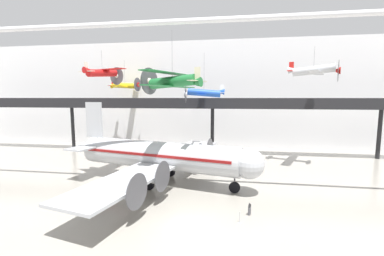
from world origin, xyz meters
TOP-DOWN VIEW (x-y plane):
  - ground_plane at (0.00, 0.00)m, footprint 260.00×260.00m
  - hangar_back_wall at (0.00, 37.66)m, footprint 140.00×3.00m
  - mezzanine_walkway at (0.00, 29.00)m, footprint 110.00×3.20m
  - ceiling_truss_beam at (0.00, 7.47)m, footprint 120.00×0.60m
  - airliner_silver_main at (-5.73, 11.12)m, footprint 27.35×31.61m
  - suspended_plane_silver_racer at (16.15, 22.27)m, footprint 7.77×8.95m
  - suspended_plane_green_biplane at (-3.32, 9.53)m, footprint 7.99×9.27m
  - suspended_plane_blue_trainer at (-1.16, 24.80)m, footprint 7.20×8.82m
  - suspended_plane_yellow_lowwing at (-18.89, 31.94)m, footprint 6.79×8.26m
  - suspended_plane_red_highwing at (-17.88, 20.41)m, footprint 8.76×7.49m
  - stanchion_barrier at (4.60, 1.48)m, footprint 0.36×0.36m
  - info_sign_pedestal at (5.57, 3.28)m, footprint 0.37×0.72m

SIDE VIEW (x-z plane):
  - ground_plane at x=0.00m, z-range 0.00..0.00m
  - stanchion_barrier at x=4.60m, z-range -0.21..0.87m
  - info_sign_pedestal at x=5.57m, z-range -0.17..1.08m
  - airliner_silver_main at x=-5.73m, z-range -1.63..8.85m
  - mezzanine_walkway at x=0.00m, z-range 3.82..14.85m
  - hangar_back_wall at x=0.00m, z-range 0.00..23.46m
  - suspended_plane_blue_trainer at x=-1.16m, z-range 7.55..16.27m
  - suspended_plane_green_biplane at x=-3.32m, z-range 9.31..16.72m
  - suspended_plane_yellow_lowwing at x=-18.89m, z-range 10.35..16.90m
  - suspended_plane_red_highwing at x=-17.88m, z-range 12.50..18.04m
  - suspended_plane_silver_racer at x=16.15m, z-range 12.56..18.03m
  - ceiling_truss_beam at x=0.00m, z-range 18.92..19.52m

